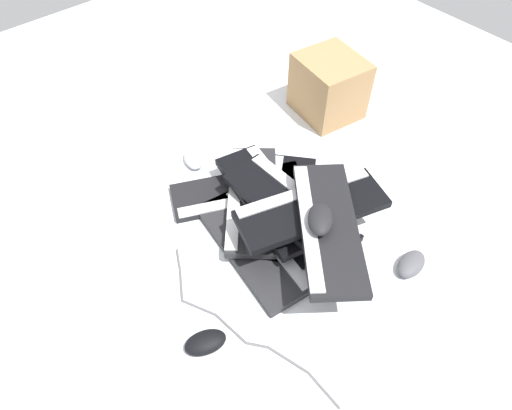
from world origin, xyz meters
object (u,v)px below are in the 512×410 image
keyboard_5 (290,206)px  mouse_0 (205,342)px  mouse_6 (298,208)px  keyboard_1 (252,246)px  mouse_4 (279,190)px  mouse_3 (411,264)px  keyboard_4 (268,198)px  cardboard_box (329,86)px  keyboard_0 (239,191)px  mouse_5 (320,219)px  mouse_2 (194,158)px  keyboard_6 (312,208)px  keyboard_7 (327,226)px  mouse_1 (262,245)px  keyboard_2 (287,206)px  keyboard_3 (251,198)px

keyboard_5 → mouse_0: 0.46m
keyboard_5 → mouse_6: bearing=-79.5°
keyboard_5 → keyboard_1: bearing=85.4°
keyboard_5 → mouse_4: 0.13m
keyboard_1 → mouse_3: bearing=-138.5°
keyboard_4 → mouse_0: 0.48m
keyboard_5 → mouse_4: size_ratio=4.03×
cardboard_box → keyboard_0: bearing=102.4°
keyboard_1 → keyboard_5: keyboard_5 is taller
mouse_5 → keyboard_4: bearing=-138.6°
keyboard_4 → mouse_2: (0.34, 0.05, -0.05)m
keyboard_6 → keyboard_1: bearing=65.9°
mouse_2 → mouse_6: size_ratio=1.00×
mouse_0 → mouse_3: 0.63m
keyboard_4 → keyboard_7: keyboard_7 is taller
mouse_6 → mouse_0: bearing=150.8°
keyboard_4 → mouse_1: bearing=131.8°
keyboard_7 → keyboard_2: bearing=-14.2°
mouse_4 → cardboard_box: (0.22, -0.45, 0.06)m
keyboard_7 → mouse_1: bearing=44.8°
mouse_2 → mouse_5: mouse_5 is taller
keyboard_1 → keyboard_7: keyboard_7 is taller
keyboard_7 → mouse_3: bearing=-137.2°
keyboard_1 → mouse_6: bearing=-90.9°
mouse_3 → mouse_5: mouse_5 is taller
keyboard_3 → keyboard_5: keyboard_5 is taller
keyboard_2 → mouse_0: 0.51m
keyboard_0 → keyboard_1: 0.22m
keyboard_1 → keyboard_6: (-0.07, -0.16, 0.12)m
mouse_4 → mouse_5: size_ratio=1.00×
keyboard_4 → mouse_4: (0.02, -0.06, -0.02)m
mouse_1 → mouse_5: (-0.11, -0.10, 0.15)m
mouse_1 → mouse_3: (-0.32, -0.30, -0.03)m
keyboard_5 → keyboard_6: (-0.06, -0.02, 0.03)m
keyboard_0 → mouse_1: size_ratio=4.20×
keyboard_7 → cardboard_box: (0.47, -0.51, -0.05)m
mouse_4 → mouse_6: (-0.09, 0.01, 0.00)m
keyboard_2 → mouse_1: bearing=114.4°
keyboard_1 → mouse_1: bearing=-165.7°
keyboard_5 → mouse_2: bearing=7.5°
mouse_2 → keyboard_3: bearing=26.3°
keyboard_1 → mouse_6: (-0.00, -0.19, 0.04)m
keyboard_1 → mouse_5: (-0.15, -0.11, 0.19)m
keyboard_3 → mouse_6: 0.15m
mouse_5 → mouse_6: 0.22m
mouse_3 → mouse_5: 0.33m
mouse_2 → mouse_4: bearing=40.5°
mouse_6 → cardboard_box: (0.31, -0.46, 0.06)m
keyboard_6 → keyboard_3: bearing=16.6°
keyboard_1 → mouse_2: bearing=-11.4°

